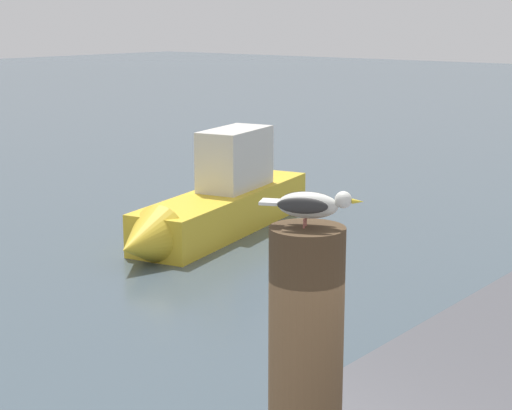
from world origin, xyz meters
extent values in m
cylinder|color=#4C3823|center=(0.80, -0.50, 2.18)|extent=(0.29, 0.29, 1.05)
cylinder|color=#C66B60|center=(0.78, -0.49, 2.72)|extent=(0.01, 0.01, 0.04)
cylinder|color=#C66B60|center=(0.81, -0.48, 2.72)|extent=(0.01, 0.01, 0.04)
ellipsoid|color=silver|center=(0.80, -0.50, 2.79)|extent=(0.18, 0.25, 0.10)
sphere|color=silver|center=(0.86, -0.61, 2.82)|extent=(0.06, 0.06, 0.06)
cone|color=yellow|center=(0.88, -0.66, 2.81)|extent=(0.04, 0.05, 0.02)
cube|color=silver|center=(0.73, -0.37, 2.79)|extent=(0.10, 0.10, 0.01)
ellipsoid|color=#2D2D2D|center=(0.74, -0.51, 2.80)|extent=(0.11, 0.18, 0.06)
ellipsoid|color=#2D2D2D|center=(0.84, -0.46, 2.80)|extent=(0.11, 0.18, 0.06)
cube|color=yellow|center=(8.47, 6.70, 0.33)|extent=(4.40, 1.89, 0.65)
cone|color=yellow|center=(6.13, 6.20, 0.36)|extent=(1.08, 1.08, 0.91)
cube|color=silver|center=(8.82, 6.78, 1.15)|extent=(1.57, 1.01, 1.00)
camera|label=1|loc=(-1.68, -2.28, 3.48)|focal=58.86mm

